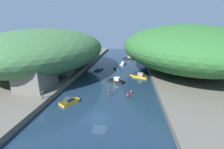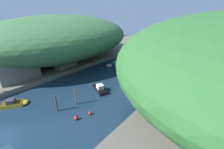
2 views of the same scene
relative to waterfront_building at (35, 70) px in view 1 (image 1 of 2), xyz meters
The scene contains 19 objects.
water_surface 27.85m from the waterfront_building, 48.95° to the left, with size 130.00×130.00×0.00m, color #192D42.
left_bank 21.81m from the waterfront_building, 104.03° to the left, with size 22.00×120.00×1.16m.
right_bank 46.08m from the waterfront_building, 26.66° to the left, with size 22.00×120.00×1.16m.
hillside_left 18.61m from the waterfront_building, 109.76° to the left, with size 37.58×52.62×14.39m.
hillside_right 49.99m from the waterfront_building, 32.62° to the left, with size 43.23×60.53×15.80m.
waterfront_building is the anchor object (origin of this frame).
boathouse_shed 12.62m from the waterfront_building, 83.91° to the left, with size 5.89×6.53×5.12m.
boat_near_quay 21.80m from the waterfront_building, 27.69° to the left, with size 6.05×4.21×1.59m.
boat_yellow_tender 38.82m from the waterfront_building, 58.80° to the left, with size 3.05×4.47×1.34m.
boat_navy_launch 30.41m from the waterfront_building, 30.18° to the left, with size 6.24×3.84×1.70m.
boat_mid_channel 50.68m from the waterfront_building, 64.37° to the left, with size 6.38×3.67×1.73m.
boat_red_skiff 24.99m from the waterfront_building, 63.46° to the left, with size 3.13×5.30×0.96m.
boat_far_upstream 12.70m from the waterfront_building, 23.65° to the right, with size 4.21×4.92×1.40m.
boat_cabin_cruiser 30.79m from the waterfront_building, 53.84° to the left, with size 4.36×5.32×0.55m.
mooring_post_nearest 18.85m from the waterfront_building, ahead, with size 0.30×0.30×3.26m.
mooring_post_second 19.94m from the waterfront_building, ahead, with size 0.20×0.20×3.45m.
channel_buoy_near 23.45m from the waterfront_building, ahead, with size 0.66×0.66×0.99m.
channel_buoy_far 24.39m from the waterfront_building, ahead, with size 0.56×0.56×0.84m.
person_on_quay 8.32m from the waterfront_building, 49.09° to the right, with size 0.33×0.43×1.69m.
Camera 1 is at (5.34, -23.06, 15.56)m, focal length 24.00 mm.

